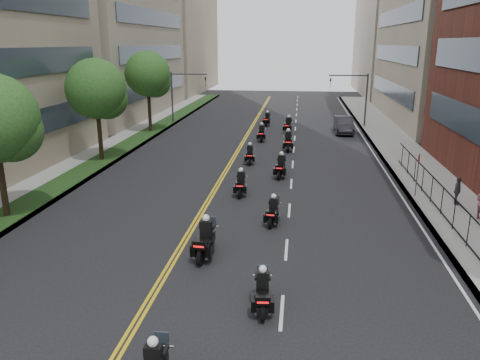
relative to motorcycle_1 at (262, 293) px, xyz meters
The scene contains 21 objects.
sidewalk_right 22.05m from the motorcycle_1, 64.57° to the left, with size 4.00×90.00×0.15m, color gray.
sidewalk_left 24.66m from the motorcycle_1, 126.13° to the left, with size 4.00×90.00×0.15m, color gray.
grass_strip 24.19m from the motorcycle_1, 124.60° to the left, with size 2.00×90.00×0.04m, color #163413.
building_right_far 76.34m from the motorcycle_1, 75.42° to the left, with size 15.00×28.00×26.00m, color gray.
building_left_far 77.91m from the motorcycle_1, 108.60° to the left, with size 16.00×28.00×26.00m, color gray.
iron_fence 10.93m from the motorcycle_1, 39.22° to the left, with size 0.05×28.00×1.50m.
street_trees 19.68m from the motorcycle_1, 135.14° to the left, with size 4.40×38.40×7.98m.
traffic_signal_right 37.69m from the motorcycle_1, 79.26° to the left, with size 4.09×0.20×5.60m.
traffic_signal_left 38.95m from the motorcycle_1, 108.11° to the left, with size 4.09×0.20×5.60m.
motorcycle_1 is the anchor object (origin of this frame).
motorcycle_2 4.62m from the motorcycle_1, 125.78° to the left, with size 0.64×2.52×1.86m.
motorcycle_3 7.89m from the motorcycle_1, 90.79° to the left, with size 0.58×2.08×1.53m.
motorcycle_4 12.48m from the motorcycle_1, 100.49° to the left, with size 0.53×2.22×1.64m.
motorcycle_5 16.36m from the motorcycle_1, 90.26° to the left, with size 0.66×2.37×1.75m.
motorcycle_6 20.00m from the motorcycle_1, 97.29° to the left, with size 0.55×2.15×1.59m.
motorcycle_7 24.49m from the motorcycle_1, 89.60° to the left, with size 0.59×2.53×1.87m.
motorcycle_8 28.29m from the motorcycle_1, 94.75° to the left, with size 0.53×2.30×1.70m.
motorcycle_9 32.58m from the motorcycle_1, 90.06° to the left, with size 0.73×2.41×1.78m.
motorcycle_10 36.53m from the motorcycle_1, 93.79° to the left, with size 0.66×2.23×1.65m.
parked_sedan 33.66m from the motorcycle_1, 80.66° to the left, with size 1.71×4.90×1.61m, color black.
pedestrian_c 15.23m from the motorcycle_1, 50.14° to the left, with size 0.89×0.37×1.52m, color #404048.
Camera 1 is at (3.54, -8.88, 8.72)m, focal length 35.00 mm.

